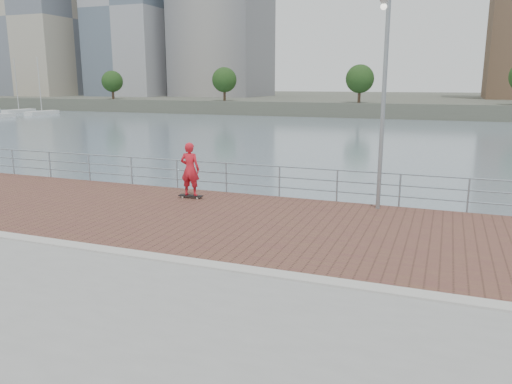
% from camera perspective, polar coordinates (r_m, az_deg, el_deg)
% --- Properties ---
extents(water, '(400.00, 400.00, 0.00)m').
position_cam_1_polar(water, '(11.97, -3.59, -17.63)').
color(water, slate).
rests_on(water, ground).
extents(brick_lane, '(40.00, 6.80, 0.02)m').
position_cam_1_polar(brick_lane, '(14.28, 2.30, -3.76)').
color(brick_lane, brown).
rests_on(brick_lane, seawall).
extents(curb, '(40.00, 0.40, 0.06)m').
position_cam_1_polar(curb, '(11.10, -3.74, -8.52)').
color(curb, '#B7B5AD').
rests_on(curb, seawall).
extents(far_shore, '(320.00, 95.00, 2.50)m').
position_cam_1_polar(far_shore, '(132.05, 19.32, 9.76)').
color(far_shore, '#4C5142').
rests_on(far_shore, ground).
extents(guardrail, '(39.06, 0.06, 1.13)m').
position_cam_1_polar(guardrail, '(17.29, 5.94, 1.38)').
color(guardrail, '#8C9EA8').
rests_on(guardrail, brick_lane).
extents(street_lamp, '(0.49, 1.43, 6.73)m').
position_cam_1_polar(street_lamp, '(15.54, 14.42, 14.99)').
color(street_lamp, gray).
rests_on(street_lamp, brick_lane).
extents(skateboard, '(0.87, 0.29, 0.10)m').
position_cam_1_polar(skateboard, '(17.60, -7.47, -0.43)').
color(skateboard, black).
rests_on(skateboard, brick_lane).
extents(skateboarder, '(0.72, 0.50, 1.87)m').
position_cam_1_polar(skateboarder, '(17.41, -7.55, 2.59)').
color(skateboarder, red).
rests_on(skateboarder, skateboard).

